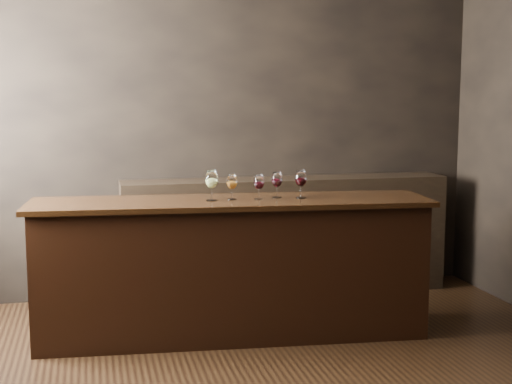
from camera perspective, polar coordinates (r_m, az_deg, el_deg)
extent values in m
cube|color=black|center=(6.27, -4.58, 4.48)|extent=(5.00, 0.02, 2.80)
cube|color=black|center=(1.96, 15.62, -3.15)|extent=(5.00, 0.02, 2.80)
cube|color=black|center=(5.23, -1.93, -6.31)|extent=(2.82, 0.84, 0.97)
cube|color=black|center=(5.13, -1.96, -0.82)|extent=(2.92, 0.92, 0.04)
cube|color=black|center=(6.32, 2.41, -3.55)|extent=(2.87, 0.40, 1.03)
cylinder|color=white|center=(5.09, -3.56, -0.66)|extent=(0.08, 0.08, 0.00)
cylinder|color=white|center=(5.09, -3.56, -0.17)|extent=(0.01, 0.01, 0.08)
ellipsoid|color=white|center=(5.07, -3.57, 1.03)|extent=(0.09, 0.09, 0.13)
cylinder|color=white|center=(5.07, -3.58, 1.69)|extent=(0.07, 0.07, 0.01)
ellipsoid|color=#C8C967|center=(5.08, -3.57, 0.78)|extent=(0.07, 0.07, 0.06)
cylinder|color=white|center=(5.14, -1.94, -0.57)|extent=(0.07, 0.07, 0.00)
cylinder|color=white|center=(5.13, -1.94, -0.17)|extent=(0.01, 0.01, 0.07)
ellipsoid|color=white|center=(5.12, -1.94, 0.83)|extent=(0.08, 0.08, 0.11)
cylinder|color=white|center=(5.12, -1.94, 1.38)|extent=(0.06, 0.06, 0.01)
ellipsoid|color=orange|center=(5.12, -1.94, 0.62)|extent=(0.06, 0.06, 0.05)
cylinder|color=white|center=(5.13, 0.24, -0.58)|extent=(0.07, 0.07, 0.00)
cylinder|color=white|center=(5.12, 0.24, -0.18)|extent=(0.01, 0.01, 0.07)
ellipsoid|color=white|center=(5.11, 0.24, 0.81)|extent=(0.08, 0.08, 0.11)
cylinder|color=white|center=(5.11, 0.24, 1.36)|extent=(0.06, 0.06, 0.01)
ellipsoid|color=black|center=(5.12, 0.24, 0.61)|extent=(0.06, 0.06, 0.05)
cylinder|color=white|center=(5.23, 1.68, -0.42)|extent=(0.07, 0.07, 0.00)
cylinder|color=white|center=(5.22, 1.69, 0.00)|extent=(0.01, 0.01, 0.07)
ellipsoid|color=white|center=(5.21, 1.69, 1.03)|extent=(0.08, 0.08, 0.12)
cylinder|color=white|center=(5.21, 1.69, 1.59)|extent=(0.06, 0.06, 0.01)
ellipsoid|color=black|center=(5.22, 1.69, 0.82)|extent=(0.07, 0.07, 0.05)
cylinder|color=white|center=(5.22, 3.60, -0.44)|extent=(0.07, 0.07, 0.00)
cylinder|color=white|center=(5.22, 3.61, 0.00)|extent=(0.01, 0.01, 0.08)
ellipsoid|color=white|center=(5.20, 3.61, 1.10)|extent=(0.09, 0.09, 0.12)
cylinder|color=white|center=(5.20, 3.62, 1.71)|extent=(0.07, 0.07, 0.01)
ellipsoid|color=black|center=(5.21, 3.61, 0.88)|extent=(0.07, 0.07, 0.06)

